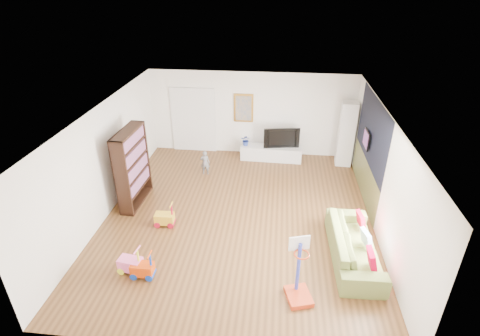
# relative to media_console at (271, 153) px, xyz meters

# --- Properties ---
(floor) EXTENTS (6.50, 7.50, 0.00)m
(floor) POSITION_rel_media_console_xyz_m (-0.69, -3.27, -0.23)
(floor) COLOR brown
(floor) RESTS_ON ground
(ceiling) EXTENTS (6.50, 7.50, 0.00)m
(ceiling) POSITION_rel_media_console_xyz_m (-0.69, -3.27, 2.47)
(ceiling) COLOR white
(ceiling) RESTS_ON ground
(wall_back) EXTENTS (6.50, 0.00, 2.70)m
(wall_back) POSITION_rel_media_console_xyz_m (-0.69, 0.48, 1.12)
(wall_back) COLOR white
(wall_back) RESTS_ON ground
(wall_front) EXTENTS (6.50, 0.00, 2.70)m
(wall_front) POSITION_rel_media_console_xyz_m (-0.69, -7.02, 1.12)
(wall_front) COLOR white
(wall_front) RESTS_ON ground
(wall_left) EXTENTS (0.00, 7.50, 2.70)m
(wall_left) POSITION_rel_media_console_xyz_m (-3.94, -3.27, 1.12)
(wall_left) COLOR white
(wall_left) RESTS_ON ground
(wall_right) EXTENTS (0.00, 7.50, 2.70)m
(wall_right) POSITION_rel_media_console_xyz_m (2.56, -3.27, 1.12)
(wall_right) COLOR silver
(wall_right) RESTS_ON ground
(navy_accent) EXTENTS (0.01, 3.20, 1.70)m
(navy_accent) POSITION_rel_media_console_xyz_m (2.54, -1.87, 1.62)
(navy_accent) COLOR black
(navy_accent) RESTS_ON wall_right
(olive_wainscot) EXTENTS (0.01, 3.20, 1.00)m
(olive_wainscot) POSITION_rel_media_console_xyz_m (2.54, -1.87, 0.27)
(olive_wainscot) COLOR brown
(olive_wainscot) RESTS_ON wall_right
(doorway) EXTENTS (1.45, 0.06, 2.10)m
(doorway) POSITION_rel_media_console_xyz_m (-2.59, 0.44, 0.82)
(doorway) COLOR white
(doorway) RESTS_ON ground
(painting_back) EXTENTS (0.62, 0.06, 0.92)m
(painting_back) POSITION_rel_media_console_xyz_m (-0.94, 0.44, 1.32)
(painting_back) COLOR gold
(painting_back) RESTS_ON wall_back
(artwork_right) EXTENTS (0.04, 0.56, 0.46)m
(artwork_right) POSITION_rel_media_console_xyz_m (2.48, -1.67, 1.32)
(artwork_right) COLOR #7F3F8C
(artwork_right) RESTS_ON wall_right
(media_console) EXTENTS (1.95, 0.55, 0.45)m
(media_console) POSITION_rel_media_console_xyz_m (0.00, 0.00, 0.00)
(media_console) COLOR silver
(media_console) RESTS_ON ground
(tall_cabinet) EXTENTS (0.50, 0.50, 2.02)m
(tall_cabinet) POSITION_rel_media_console_xyz_m (2.26, -0.05, 0.78)
(tall_cabinet) COLOR white
(tall_cabinet) RESTS_ON ground
(bookshelf) EXTENTS (0.41, 1.39, 2.01)m
(bookshelf) POSITION_rel_media_console_xyz_m (-3.43, -2.87, 0.78)
(bookshelf) COLOR black
(bookshelf) RESTS_ON ground
(sofa) EXTENTS (0.97, 2.34, 0.68)m
(sofa) POSITION_rel_media_console_xyz_m (1.90, -4.52, 0.11)
(sofa) COLOR olive
(sofa) RESTS_ON ground
(basketball_hoop) EXTENTS (0.58, 0.65, 1.30)m
(basketball_hoop) POSITION_rel_media_console_xyz_m (0.73, -5.76, 0.42)
(basketball_hoop) COLOR #BB3415
(basketball_hoop) RESTS_ON ground
(ride_on_yellow) EXTENTS (0.46, 0.29, 0.60)m
(ride_on_yellow) POSITION_rel_media_console_xyz_m (-2.40, -3.82, 0.07)
(ride_on_yellow) COLOR gold
(ride_on_yellow) RESTS_ON ground
(ride_on_orange) EXTENTS (0.44, 0.27, 0.59)m
(ride_on_orange) POSITION_rel_media_console_xyz_m (-2.34, -5.53, 0.07)
(ride_on_orange) COLOR #D43F09
(ride_on_orange) RESTS_ON ground
(ride_on_pink) EXTENTS (0.50, 0.35, 0.62)m
(ride_on_pink) POSITION_rel_media_console_xyz_m (-2.63, -5.43, 0.08)
(ride_on_pink) COLOR pink
(ride_on_pink) RESTS_ON ground
(child) EXTENTS (0.28, 0.19, 0.75)m
(child) POSITION_rel_media_console_xyz_m (-1.92, -1.19, 0.15)
(child) COLOR slate
(child) RESTS_ON ground
(tv) EXTENTS (1.14, 0.34, 0.65)m
(tv) POSITION_rel_media_console_xyz_m (0.29, 0.06, 0.55)
(tv) COLOR black
(tv) RESTS_ON media_console
(vase_plant) EXTENTS (0.35, 0.31, 0.36)m
(vase_plant) POSITION_rel_media_console_xyz_m (-0.81, 0.01, 0.40)
(vase_plant) COLOR #273D97
(vase_plant) RESTS_ON media_console
(pillow_left) EXTENTS (0.11, 0.40, 0.40)m
(pillow_left) POSITION_rel_media_console_xyz_m (2.10, -5.15, 0.31)
(pillow_left) COLOR #B50029
(pillow_left) RESTS_ON sofa
(pillow_center) EXTENTS (0.18, 0.37, 0.36)m
(pillow_center) POSITION_rel_media_console_xyz_m (2.12, -4.51, 0.31)
(pillow_center) COLOR white
(pillow_center) RESTS_ON sofa
(pillow_right) EXTENTS (0.14, 0.35, 0.34)m
(pillow_right) POSITION_rel_media_console_xyz_m (2.11, -3.85, 0.31)
(pillow_right) COLOR #AD0724
(pillow_right) RESTS_ON sofa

